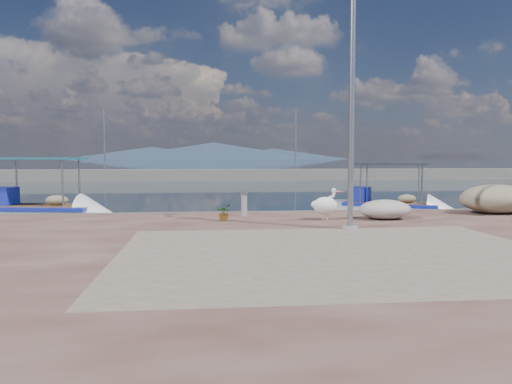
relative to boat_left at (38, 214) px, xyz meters
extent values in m
plane|color=#162635|center=(8.26, -7.35, -0.23)|extent=(1400.00, 1400.00, 0.00)
cube|color=#4C2821|center=(8.26, -13.35, 0.02)|extent=(44.00, 22.00, 0.50)
cube|color=gray|center=(9.26, -10.35, 0.28)|extent=(9.00, 7.00, 0.01)
cube|color=gray|center=(8.26, 32.65, 0.37)|extent=(120.00, 2.20, 1.20)
cylinder|color=gray|center=(-3.74, 32.65, 3.77)|extent=(0.16, 0.16, 7.00)
cylinder|color=gray|center=(16.26, 32.65, 3.77)|extent=(0.16, 0.16, 7.00)
cone|color=#28384C|center=(-61.74, 642.65, 7.77)|extent=(220.00, 220.00, 16.00)
cone|color=#28384C|center=(18.26, 642.65, 10.77)|extent=(280.00, 280.00, 22.00)
cone|color=#28384C|center=(98.26, 642.65, 6.77)|extent=(200.00, 200.00, 14.00)
cube|color=white|center=(0.06, -0.01, -0.15)|extent=(6.24, 2.96, 0.98)
cube|color=#1B29B4|center=(0.06, -0.01, 0.29)|extent=(4.60, 2.74, 0.14)
cube|color=#9F3113|center=(0.06, -0.01, -0.20)|extent=(4.60, 2.72, 0.12)
cube|color=#1B29B4|center=(-1.41, 0.25, 0.70)|extent=(1.08, 1.08, 0.72)
cube|color=#1B586C|center=(0.06, -0.01, 2.20)|extent=(3.57, 2.40, 0.08)
cube|color=white|center=(14.51, 0.40, -0.16)|extent=(5.57, 4.21, 0.89)
cube|color=#1B29B4|center=(14.51, 0.40, 0.24)|extent=(4.28, 3.51, 0.13)
cube|color=#9F3113|center=(14.51, 0.40, -0.21)|extent=(4.28, 3.50, 0.11)
cube|color=#1B29B4|center=(13.34, 1.07, 0.61)|extent=(1.14, 1.14, 0.65)
cube|color=#24282E|center=(14.51, 0.40, 1.96)|extent=(3.42, 2.93, 0.07)
cylinder|color=tan|center=(10.24, -4.95, 0.40)|extent=(0.03, 0.03, 0.25)
cylinder|color=tan|center=(10.36, -4.95, 0.40)|extent=(0.03, 0.03, 0.25)
ellipsoid|color=white|center=(10.30, -4.95, 0.73)|extent=(0.78, 0.49, 0.55)
cylinder|color=white|center=(10.54, -4.96, 1.00)|extent=(0.18, 0.10, 0.47)
sphere|color=white|center=(10.57, -4.96, 1.20)|extent=(0.15, 0.15, 0.15)
cone|color=#E26957|center=(10.75, -4.96, 1.17)|extent=(0.37, 0.09, 0.11)
cylinder|color=gray|center=(10.49, -7.05, 3.77)|extent=(0.16, 0.16, 7.00)
cylinder|color=gray|center=(10.49, -7.05, 0.32)|extent=(0.44, 0.44, 0.10)
cylinder|color=gray|center=(7.84, -3.67, 0.65)|extent=(0.20, 0.20, 0.76)
cylinder|color=gray|center=(7.84, -3.67, 1.04)|extent=(0.26, 0.26, 0.07)
imported|color=#33722D|center=(7.13, -4.87, 0.54)|extent=(0.51, 0.45, 0.53)
ellipsoid|color=#BBB8AD|center=(12.25, -4.94, 0.59)|extent=(1.66, 1.25, 0.62)
ellipsoid|color=tan|center=(16.74, -3.76, 0.79)|extent=(2.60, 1.86, 1.02)
camera|label=1|loc=(6.53, -20.25, 2.25)|focal=35.00mm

